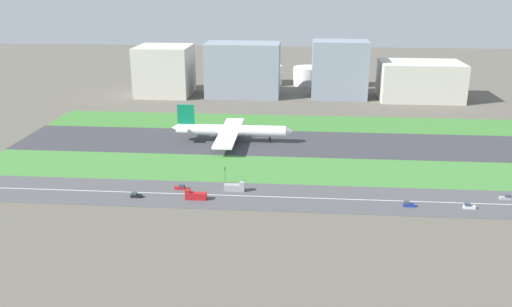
% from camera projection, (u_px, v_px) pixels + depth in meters
% --- Properties ---
extents(ground_plane, '(800.00, 800.00, 0.00)m').
position_uv_depth(ground_plane, '(281.00, 143.00, 285.06)').
color(ground_plane, '#5B564C').
extents(runway, '(280.00, 46.00, 0.10)m').
position_uv_depth(runway, '(281.00, 143.00, 285.04)').
color(runway, '#38383D').
rests_on(runway, ground_plane).
extents(grass_median_north, '(280.00, 36.00, 0.10)m').
position_uv_depth(grass_median_north, '(284.00, 123.00, 323.79)').
color(grass_median_north, '#3D7A33').
rests_on(grass_median_north, ground_plane).
extents(grass_median_south, '(280.00, 36.00, 0.10)m').
position_uv_depth(grass_median_south, '(277.00, 170.00, 246.29)').
color(grass_median_south, '#427F38').
rests_on(grass_median_south, ground_plane).
extents(highway, '(280.00, 28.00, 0.10)m').
position_uv_depth(highway, '(274.00, 197.00, 216.05)').
color(highway, '#4C4C4F').
rests_on(highway, ground_plane).
extents(highway_centerline, '(266.00, 0.50, 0.01)m').
position_uv_depth(highway_centerline, '(274.00, 197.00, 216.03)').
color(highway_centerline, silver).
rests_on(highway_centerline, highway).
extents(airliner, '(65.00, 56.00, 19.70)m').
position_uv_depth(airliner, '(230.00, 130.00, 285.23)').
color(airliner, white).
rests_on(airliner, runway).
extents(car_4, '(4.40, 1.80, 2.00)m').
position_uv_depth(car_4, '(136.00, 195.00, 215.40)').
color(car_4, black).
rests_on(car_4, highway).
extents(car_0, '(4.40, 1.80, 2.00)m').
position_uv_depth(car_0, '(408.00, 204.00, 206.94)').
color(car_0, navy).
rests_on(car_0, highway).
extents(truck_1, '(8.40, 2.50, 4.00)m').
position_uv_depth(truck_1, '(235.00, 187.00, 221.54)').
color(truck_1, '#99999E').
rests_on(truck_1, highway).
extents(truck_0, '(8.40, 2.50, 4.00)m').
position_uv_depth(truck_0, '(195.00, 196.00, 213.25)').
color(truck_0, '#B2191E').
rests_on(truck_0, highway).
extents(car_1, '(4.40, 1.80, 2.00)m').
position_uv_depth(car_1, '(469.00, 206.00, 205.15)').
color(car_1, silver).
rests_on(car_1, highway).
extents(car_2, '(4.40, 1.80, 2.00)m').
position_uv_depth(car_2, '(180.00, 187.00, 223.59)').
color(car_2, '#B2191E').
rests_on(car_2, highway).
extents(car_3, '(4.40, 1.80, 2.00)m').
position_uv_depth(car_3, '(506.00, 198.00, 213.25)').
color(car_3, '#99999E').
rests_on(car_3, highway).
extents(traffic_light, '(0.36, 0.50, 7.20)m').
position_uv_depth(traffic_light, '(225.00, 174.00, 228.68)').
color(traffic_light, '#4C4C51').
rests_on(traffic_light, highway).
extents(terminal_building, '(38.56, 38.01, 35.55)m').
position_uv_depth(terminal_building, '(165.00, 71.00, 394.27)').
color(terminal_building, beige).
rests_on(terminal_building, ground_plane).
extents(hangar_building, '(52.96, 28.83, 38.42)m').
position_uv_depth(hangar_building, '(243.00, 70.00, 389.26)').
color(hangar_building, gray).
rests_on(hangar_building, ground_plane).
extents(office_tower, '(38.99, 24.35, 40.60)m').
position_uv_depth(office_tower, '(340.00, 70.00, 383.45)').
color(office_tower, gray).
rests_on(office_tower, ground_plane).
extents(cargo_warehouse, '(56.73, 37.57, 26.37)m').
position_uv_depth(cargo_warehouse, '(420.00, 81.00, 381.21)').
color(cargo_warehouse, beige).
rests_on(cargo_warehouse, ground_plane).
extents(fuel_tank_west, '(25.63, 25.63, 15.18)m').
position_uv_depth(fuel_tank_west, '(266.00, 75.00, 434.39)').
color(fuel_tank_west, silver).
rests_on(fuel_tank_west, ground_plane).
extents(fuel_tank_centre, '(24.54, 24.54, 14.46)m').
position_uv_depth(fuel_tank_centre, '(309.00, 76.00, 431.80)').
color(fuel_tank_centre, silver).
rests_on(fuel_tank_centre, ground_plane).
extents(fuel_tank_east, '(17.17, 17.17, 16.21)m').
position_uv_depth(fuel_tank_east, '(357.00, 76.00, 428.50)').
color(fuel_tank_east, silver).
rests_on(fuel_tank_east, ground_plane).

